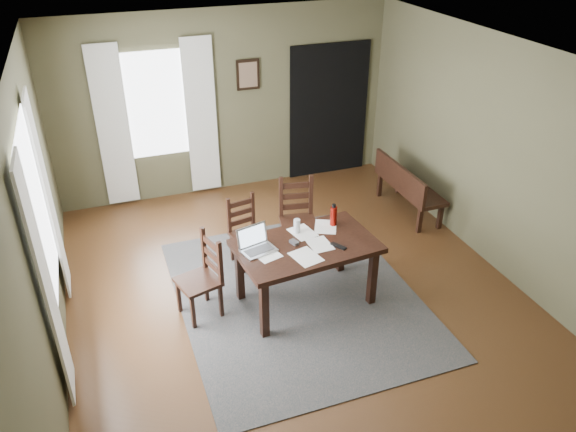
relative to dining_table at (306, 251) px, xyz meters
name	(u,v)px	position (x,y,z in m)	size (l,w,h in m)	color
ground	(297,297)	(-0.06, 0.10, -0.67)	(5.00, 6.00, 0.01)	#492C16
room_shell	(298,151)	(-0.06, 0.10, 1.14)	(5.02, 6.02, 2.71)	#4F4D33
rug	(297,296)	(-0.06, 0.10, -0.66)	(2.60, 3.20, 0.01)	#3B3B3B
dining_table	(306,251)	(0.00, 0.00, 0.00)	(1.57, 1.03, 0.75)	black
chair_end	(202,278)	(-1.11, 0.18, -0.20)	(0.51, 0.51, 0.94)	black
chair_back_left	(246,232)	(-0.40, 0.98, -0.24)	(0.45, 0.45, 0.87)	black
chair_back_right	(298,219)	(0.27, 0.95, -0.17)	(0.51, 0.51, 1.01)	black
bench	(406,184)	(2.09, 1.43, -0.22)	(0.43, 1.33, 0.75)	black
laptop	(256,244)	(-0.54, 0.09, 0.15)	(0.41, 0.36, 0.24)	#B7B7BC
computer_mouse	(294,242)	(-0.12, 0.05, 0.11)	(0.06, 0.10, 0.03)	#3F3F42
tv_remote	(338,246)	(0.30, -0.17, 0.10)	(0.05, 0.18, 0.02)	black
drinking_glass	(297,226)	(-0.01, 0.26, 0.17)	(0.07, 0.07, 0.16)	silver
water_bottle	(334,216)	(0.43, 0.27, 0.21)	(0.09, 0.09, 0.26)	#98130B
paper_a	(266,253)	(-0.47, -0.03, 0.09)	(0.24, 0.31, 0.00)	white
paper_b	(320,244)	(0.13, -0.06, 0.09)	(0.23, 0.30, 0.00)	white
paper_c	(303,232)	(0.05, 0.23, 0.09)	(0.24, 0.31, 0.00)	white
paper_d	(325,227)	(0.33, 0.26, 0.09)	(0.24, 0.31, 0.00)	white
paper_e	(306,257)	(-0.10, -0.23, 0.09)	(0.25, 0.33, 0.00)	white
window_left	(39,214)	(-2.53, 0.30, 0.78)	(0.01, 1.30, 1.70)	white
window_back	(156,105)	(-1.06, 3.07, 0.78)	(1.00, 0.01, 1.50)	white
curtain_left_near	(47,287)	(-2.50, -0.52, 0.53)	(0.03, 0.48, 2.30)	silver
curtain_left_far	(49,199)	(-2.50, 1.12, 0.53)	(0.03, 0.48, 2.30)	silver
curtain_back_left	(113,128)	(-1.68, 3.04, 0.53)	(0.44, 0.03, 2.30)	silver
curtain_back_right	(201,118)	(-0.44, 3.04, 0.53)	(0.44, 0.03, 2.30)	silver
framed_picture	(248,75)	(0.29, 3.06, 1.08)	(0.34, 0.03, 0.44)	black
doorway_back	(329,111)	(1.59, 3.07, 0.38)	(1.30, 0.03, 2.10)	black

